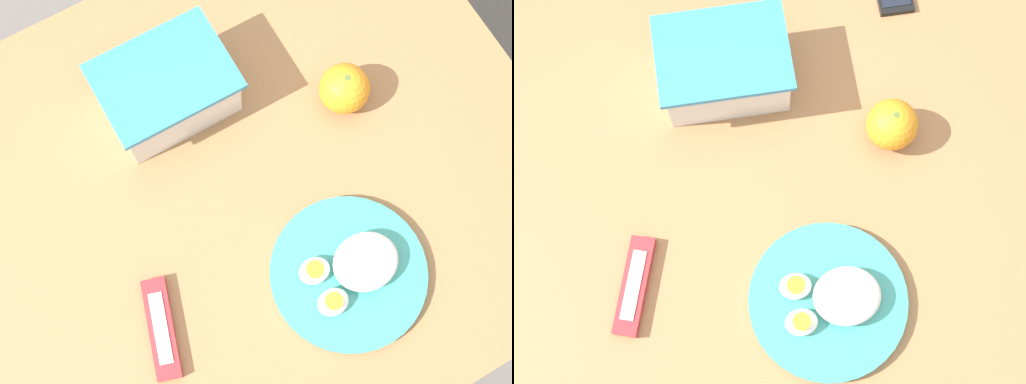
% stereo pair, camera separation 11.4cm
% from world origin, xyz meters
% --- Properties ---
extents(ground_plane, '(10.00, 10.00, 0.00)m').
position_xyz_m(ground_plane, '(0.00, 0.00, 0.00)').
color(ground_plane, '#66605B').
extents(table, '(1.04, 0.89, 0.74)m').
position_xyz_m(table, '(0.00, 0.00, 0.65)').
color(table, '#996B42').
rests_on(table, ground_plane).
extents(food_container, '(0.22, 0.16, 0.11)m').
position_xyz_m(food_container, '(-0.03, 0.20, 0.78)').
color(food_container, white).
rests_on(food_container, table).
extents(orange_fruit, '(0.09, 0.09, 0.09)m').
position_xyz_m(orange_fruit, '(0.22, 0.06, 0.78)').
color(orange_fruit, orange).
rests_on(orange_fruit, table).
extents(rice_plate, '(0.25, 0.25, 0.06)m').
position_xyz_m(rice_plate, '(0.08, -0.21, 0.76)').
color(rice_plate, teal).
rests_on(rice_plate, table).
extents(candy_bar, '(0.08, 0.16, 0.02)m').
position_xyz_m(candy_bar, '(-0.22, -0.14, 0.75)').
color(candy_bar, '#B7282D').
rests_on(candy_bar, table).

